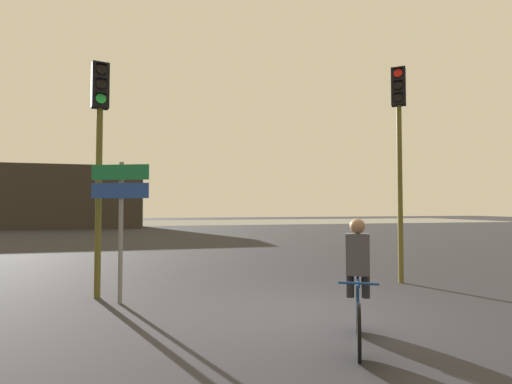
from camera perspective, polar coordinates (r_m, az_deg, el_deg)
ground_plane at (r=6.83m, az=6.94°, el=-17.16°), size 120.00×120.00×0.00m
water_strip at (r=46.08m, az=-11.73°, el=-4.29°), size 80.00×16.00×0.01m
distant_building at (r=36.59m, az=-25.06°, el=-0.68°), size 11.65×4.00×5.15m
traffic_light_near_right at (r=10.09m, az=19.77°, el=7.77°), size 0.41×0.42×5.07m
traffic_light_near_left at (r=8.51m, az=-21.45°, el=7.69°), size 0.37×0.39×4.62m
direction_sign_post at (r=7.76m, az=-18.81°, el=-1.84°), size 1.03×0.43×2.60m
cyclist at (r=5.45m, az=14.34°, el=-12.12°), size 0.85×1.53×1.62m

